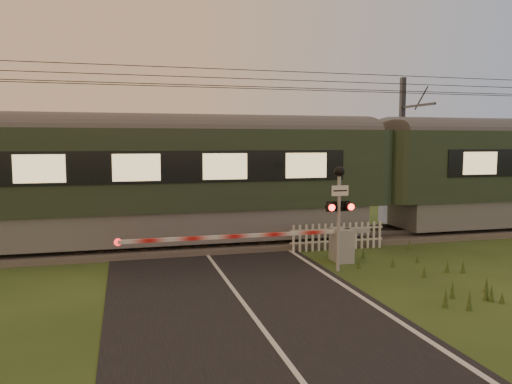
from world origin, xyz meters
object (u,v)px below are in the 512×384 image
object	(u,v)px
catenary_mast	(402,149)
crossing_signal	(339,199)
picket_fence	(338,236)
train	(375,174)
boom_gate	(328,243)

from	to	relation	value
catenary_mast	crossing_signal	bearing A→B (deg)	-131.76
catenary_mast	picket_fence	bearing A→B (deg)	-139.55
train	crossing_signal	size ratio (longest dim) A/B	15.42
train	boom_gate	world-z (taller)	train
picket_fence	catenary_mast	distance (m)	6.96
crossing_signal	train	bearing A→B (deg)	51.86
crossing_signal	catenary_mast	world-z (taller)	catenary_mast
picket_fence	catenary_mast	size ratio (longest dim) A/B	0.52
catenary_mast	boom_gate	bearing A→B (deg)	-135.99
crossing_signal	picket_fence	distance (m)	3.19
boom_gate	picket_fence	bearing A→B (deg)	56.58
picket_fence	crossing_signal	bearing A→B (deg)	-113.79
train	boom_gate	xyz separation A→B (m)	(-3.36, -3.40, -1.82)
train	picket_fence	size ratio (longest dim) A/B	13.56
boom_gate	catenary_mast	xyz separation A→B (m)	(5.82, 5.62, 2.75)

